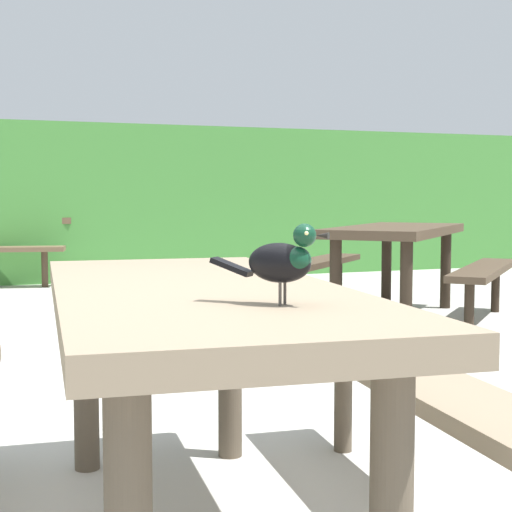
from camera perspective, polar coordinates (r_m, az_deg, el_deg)
hedge_wall at (r=10.06m, az=-18.00°, el=3.75°), size 28.00×2.21×1.81m
picnic_table_foreground at (r=2.20m, az=-4.39°, el=-6.85°), size 1.83×1.86×0.74m
bird_grackle at (r=1.75m, az=2.04°, el=-0.27°), size 0.22×0.22×0.18m
picnic_table_far_centre at (r=6.41m, az=10.13°, el=0.51°), size 2.40×2.40×0.74m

